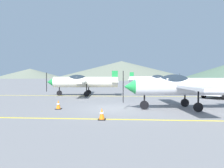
# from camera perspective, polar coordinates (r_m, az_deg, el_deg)

# --- Properties ---
(ground_plane) EXTENTS (400.00, 400.00, 0.00)m
(ground_plane) POSITION_cam_1_polar(r_m,az_deg,el_deg) (14.67, 1.20, -6.23)
(ground_plane) COLOR slate
(apron_line_near) EXTENTS (80.00, 0.16, 0.01)m
(apron_line_near) POSITION_cam_1_polar(r_m,az_deg,el_deg) (11.11, 0.11, -8.95)
(apron_line_near) COLOR yellow
(apron_line_near) RESTS_ON ground_plane
(apron_line_far) EXTENTS (80.00, 0.16, 0.01)m
(apron_line_far) POSITION_cam_1_polar(r_m,az_deg,el_deg) (23.20, 2.42, -3.09)
(apron_line_far) COLOR yellow
(apron_line_far) RESTS_ON ground_plane
(airplane_near) EXTENTS (7.68, 8.82, 2.63)m
(airplane_near) POSITION_cam_1_polar(r_m,az_deg,el_deg) (14.89, 17.71, -0.47)
(airplane_near) COLOR silver
(airplane_near) RESTS_ON ground_plane
(airplane_mid) EXTENTS (7.67, 8.81, 2.63)m
(airplane_mid) POSITION_cam_1_polar(r_m,az_deg,el_deg) (23.87, -7.40, 0.60)
(airplane_mid) COLOR silver
(airplane_mid) RESTS_ON ground_plane
(airplane_far) EXTENTS (7.70, 8.79, 2.63)m
(airplane_far) POSITION_cam_1_polar(r_m,az_deg,el_deg) (34.88, 10.48, 1.09)
(airplane_far) COLOR silver
(airplane_far) RESTS_ON ground_plane
(car_sedan) EXTENTS (4.28, 4.34, 1.62)m
(car_sedan) POSITION_cam_1_polar(r_m,az_deg,el_deg) (23.78, 25.76, -1.16)
(car_sedan) COLOR white
(car_sedan) RESTS_ON ground_plane
(traffic_cone_front) EXTENTS (0.36, 0.36, 0.59)m
(traffic_cone_front) POSITION_cam_1_polar(r_m,az_deg,el_deg) (14.70, -13.46, -5.14)
(traffic_cone_front) COLOR black
(traffic_cone_front) RESTS_ON ground_plane
(traffic_cone_side) EXTENTS (0.36, 0.36, 0.59)m
(traffic_cone_side) POSITION_cam_1_polar(r_m,az_deg,el_deg) (10.95, -2.60, -7.61)
(traffic_cone_side) COLOR black
(traffic_cone_side) RESTS_ON ground_plane
(hill_left) EXTENTS (50.86, 50.86, 7.00)m
(hill_left) POSITION_cam_1_polar(r_m,az_deg,el_deg) (175.66, -20.05, 2.54)
(hill_left) COLOR slate
(hill_left) RESTS_ON ground_plane
(hill_centerleft) EXTENTS (80.16, 80.16, 10.13)m
(hill_centerleft) POSITION_cam_1_polar(r_m,az_deg,el_deg) (127.05, 2.43, 3.55)
(hill_centerleft) COLOR slate
(hill_centerleft) RESTS_ON ground_plane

